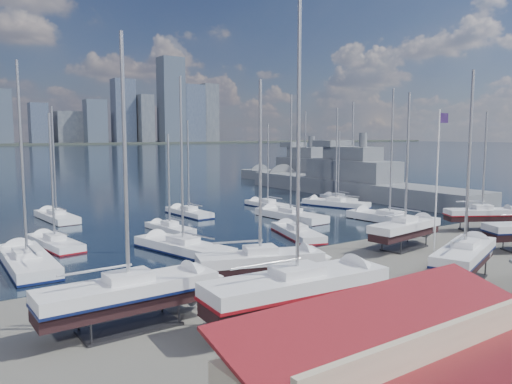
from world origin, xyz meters
TOP-DOWN VIEW (x-y plane):
  - ground at (0.00, -10.00)m, footprint 1400.00×1400.00m
  - shed_red at (-18.00, -26.00)m, footprint 14.70×9.45m
  - sailboat_cradle_0 at (-23.34, -9.43)m, footprint 10.27×3.01m
  - sailboat_cradle_1 at (-15.16, -14.40)m, footprint 11.66×4.07m
  - sailboat_cradle_2 at (-12.97, -7.63)m, footprint 9.31×5.26m
  - sailboat_cradle_3 at (0.59, -14.92)m, footprint 10.00×5.86m
  - sailboat_cradle_4 at (5.91, -5.20)m, footprint 9.36×3.72m
  - sailboat_cradle_6 at (20.65, -4.28)m, footprint 8.36×6.18m
  - sailboat_moored_0 at (-25.56, 8.06)m, footprint 3.55×11.91m
  - sailboat_moored_1 at (-21.84, 14.74)m, footprint 3.69×9.39m
  - sailboat_moored_2 at (-17.98, 30.70)m, footprint 3.58×10.27m
  - sailboat_moored_3 at (-12.53, 5.48)m, footprint 5.64×11.81m
  - sailboat_moored_4 at (-9.13, 15.69)m, footprint 3.02×7.88m
  - sailboat_moored_5 at (-2.18, 24.46)m, footprint 3.02×9.14m
  - sailboat_moored_6 at (0.94, 5.08)m, footprint 5.47×10.04m
  - sailboat_moored_7 at (7.31, 14.20)m, footprint 3.71×11.32m
  - sailboat_moored_8 at (11.24, 24.59)m, footprint 2.79×8.91m
  - sailboat_moored_9 at (16.03, 5.21)m, footprint 3.85×11.69m
  - sailboat_moored_10 at (20.30, 19.30)m, footprint 5.92×10.90m
  - sailboat_moored_11 at (25.53, 24.15)m, footprint 3.73×8.43m
  - naval_ship_east at (32.67, 28.17)m, footprint 10.17×52.49m
  - naval_ship_west at (40.10, 49.96)m, footprint 7.84×41.16m
  - car_a at (-4.23, -20.00)m, footprint 2.83×4.08m
  - car_b at (-5.06, -18.52)m, footprint 4.29×2.24m
  - flagpole at (0.58, -12.35)m, footprint 1.14×0.12m

SIDE VIEW (x-z plane):
  - ground at x=0.00m, z-range 0.00..0.00m
  - sailboat_moored_6 at x=0.94m, z-range -6.93..7.54m
  - sailboat_moored_1 at x=-21.84m, z-range -6.53..7.14m
  - sailboat_moored_5 at x=-2.18m, z-range -6.44..7.05m
  - sailboat_moored_8 at x=11.24m, z-range -6.29..6.91m
  - sailboat_moored_10 at x=20.30m, z-range -7.54..8.16m
  - sailboat_moored_11 at x=25.53m, z-range -5.78..6.40m
  - sailboat_moored_3 at x=-12.53m, z-range -8.20..8.82m
  - sailboat_moored_0 at x=-25.56m, z-range -8.54..9.17m
  - sailboat_moored_2 at x=-17.98m, z-range -7.30..7.94m
  - sailboat_moored_7 at x=7.31m, z-range -8.11..8.76m
  - sailboat_moored_9 at x=16.03m, z-range -8.38..9.03m
  - sailboat_moored_4 at x=-9.13m, z-range -5.47..6.13m
  - car_a at x=-4.23m, z-range 0.00..1.29m
  - car_b at x=-5.06m, z-range 0.00..1.35m
  - naval_ship_west at x=40.10m, z-range -7.18..10.51m
  - naval_ship_east at x=32.67m, z-range -7.68..11.02m
  - sailboat_cradle_6 at x=20.65m, z-range -4.87..8.76m
  - sailboat_cradle_2 at x=-12.97m, z-range -5.37..9.39m
  - sailboat_cradle_4 at x=5.91m, z-range -5.45..9.49m
  - sailboat_cradle_3 at x=0.59m, z-range -5.77..9.87m
  - sailboat_cradle_0 at x=-23.34m, z-range -6.15..10.34m
  - sailboat_cradle_1 at x=-15.16m, z-range -6.97..11.35m
  - shed_red at x=-18.00m, z-range 0.07..4.57m
  - flagpole at x=0.58m, z-range 1.04..13.97m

